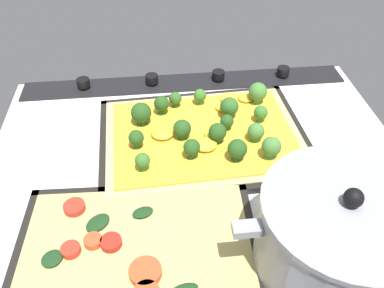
{
  "coord_description": "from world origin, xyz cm",
  "views": [
    {
      "loc": [
        6.9,
        49.64,
        49.61
      ],
      "look_at": [
        1.32,
        -1.78,
        4.53
      ],
      "focal_mm": 37.73,
      "sensor_mm": 36.0,
      "label": 1
    }
  ],
  "objects_px": {
    "broccoli_pizza": "(205,132)",
    "veggie_pizza_back": "(134,246)",
    "baking_tray_front": "(203,140)",
    "cooking_pot": "(338,236)",
    "baking_tray_back": "(138,247)"
  },
  "relations": [
    {
      "from": "broccoli_pizza",
      "to": "veggie_pizza_back",
      "type": "height_order",
      "value": "broccoli_pizza"
    },
    {
      "from": "baking_tray_front",
      "to": "veggie_pizza_back",
      "type": "height_order",
      "value": "veggie_pizza_back"
    },
    {
      "from": "broccoli_pizza",
      "to": "cooking_pot",
      "type": "height_order",
      "value": "cooking_pot"
    },
    {
      "from": "cooking_pot",
      "to": "veggie_pizza_back",
      "type": "bearing_deg",
      "value": -10.89
    },
    {
      "from": "baking_tray_back",
      "to": "veggie_pizza_back",
      "type": "distance_m",
      "value": 0.01
    },
    {
      "from": "cooking_pot",
      "to": "broccoli_pizza",
      "type": "bearing_deg",
      "value": -64.42
    },
    {
      "from": "baking_tray_front",
      "to": "broccoli_pizza",
      "type": "xyz_separation_m",
      "value": [
        -0.0,
        -0.0,
        0.02
      ]
    },
    {
      "from": "baking_tray_back",
      "to": "cooking_pot",
      "type": "relative_size",
      "value": 1.26
    },
    {
      "from": "baking_tray_front",
      "to": "broccoli_pizza",
      "type": "height_order",
      "value": "broccoli_pizza"
    },
    {
      "from": "baking_tray_front",
      "to": "veggie_pizza_back",
      "type": "distance_m",
      "value": 0.26
    },
    {
      "from": "veggie_pizza_back",
      "to": "cooking_pot",
      "type": "height_order",
      "value": "cooking_pot"
    },
    {
      "from": "broccoli_pizza",
      "to": "baking_tray_back",
      "type": "relative_size",
      "value": 1.04
    },
    {
      "from": "baking_tray_front",
      "to": "baking_tray_back",
      "type": "xyz_separation_m",
      "value": [
        0.12,
        0.23,
        0.0
      ]
    },
    {
      "from": "baking_tray_back",
      "to": "cooking_pot",
      "type": "distance_m",
      "value": 0.28
    },
    {
      "from": "veggie_pizza_back",
      "to": "cooking_pot",
      "type": "bearing_deg",
      "value": 169.11
    }
  ]
}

